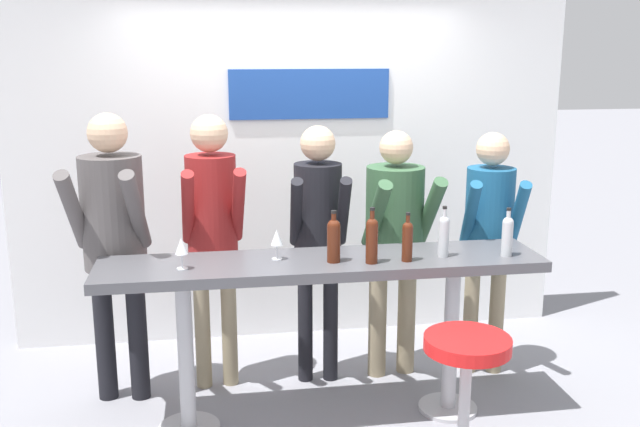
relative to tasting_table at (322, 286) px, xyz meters
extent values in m
plane|color=gray|center=(0.00, 0.00, -0.84)|extent=(40.00, 40.00, 0.00)
cube|color=white|center=(0.00, 1.42, 0.52)|extent=(4.14, 0.10, 2.72)
cube|color=#1E479E|center=(0.12, 1.36, 1.01)|extent=(1.18, 0.02, 0.36)
cube|color=#4C4C51|center=(0.00, 0.00, 0.13)|extent=(2.54, 0.52, 0.06)
cylinder|color=#B2B2B7|center=(-0.79, 0.00, -0.35)|extent=(0.09, 0.09, 0.95)
cylinder|color=#B2B2B7|center=(0.79, 0.00, -0.35)|extent=(0.09, 0.09, 0.95)
cylinder|color=#B2B2B7|center=(0.79, 0.00, -0.83)|extent=(0.36, 0.36, 0.02)
cylinder|color=#B2B2B7|center=(0.63, -0.68, -0.46)|extent=(0.06, 0.06, 0.71)
cylinder|color=red|center=(0.63, -0.68, -0.10)|extent=(0.44, 0.44, 0.07)
cylinder|color=black|center=(-1.30, 0.49, -0.41)|extent=(0.12, 0.12, 0.87)
cylinder|color=black|center=(-1.10, 0.46, -0.41)|extent=(0.12, 0.12, 0.87)
cylinder|color=#514C4C|center=(-1.20, 0.48, 0.37)|extent=(0.42, 0.42, 0.69)
sphere|color=#D6AD89|center=(-1.20, 0.48, 0.85)|extent=(0.24, 0.24, 0.24)
cylinder|color=#514C4C|center=(-1.40, 0.33, 0.42)|extent=(0.14, 0.42, 0.53)
cylinder|color=#514C4C|center=(-1.05, 0.29, 0.42)|extent=(0.14, 0.42, 0.53)
cylinder|color=gray|center=(-0.70, 0.55, -0.42)|extent=(0.10, 0.10, 0.86)
cylinder|color=gray|center=(-0.53, 0.56, -0.42)|extent=(0.10, 0.10, 0.86)
cylinder|color=maroon|center=(-0.61, 0.56, 0.35)|extent=(0.33, 0.33, 0.68)
sphere|color=#D6AD89|center=(-0.61, 0.56, 0.83)|extent=(0.23, 0.23, 0.23)
cylinder|color=maroon|center=(-0.75, 0.39, 0.40)|extent=(0.10, 0.40, 0.52)
cylinder|color=maroon|center=(-0.45, 0.40, 0.40)|extent=(0.10, 0.40, 0.52)
cylinder|color=black|center=(-0.03, 0.54, -0.43)|extent=(0.10, 0.10, 0.82)
cylinder|color=black|center=(0.14, 0.53, -0.43)|extent=(0.10, 0.10, 0.82)
cylinder|color=black|center=(0.06, 0.54, 0.30)|extent=(0.33, 0.33, 0.65)
sphere|color=#D6AD89|center=(0.06, 0.54, 0.76)|extent=(0.22, 0.22, 0.22)
cylinder|color=black|center=(-0.10, 0.39, 0.35)|extent=(0.10, 0.38, 0.49)
cylinder|color=black|center=(0.19, 0.37, 0.35)|extent=(0.10, 0.38, 0.49)
cylinder|color=gray|center=(0.47, 0.55, -0.44)|extent=(0.12, 0.12, 0.80)
cylinder|color=gray|center=(0.67, 0.57, -0.44)|extent=(0.12, 0.12, 0.80)
cylinder|color=#335638|center=(0.57, 0.56, 0.27)|extent=(0.42, 0.42, 0.63)
sphere|color=#D6AD89|center=(0.57, 0.56, 0.72)|extent=(0.22, 0.22, 0.22)
cylinder|color=#335638|center=(0.41, 0.39, 0.32)|extent=(0.13, 0.39, 0.49)
cylinder|color=#335638|center=(0.77, 0.42, 0.32)|extent=(0.13, 0.39, 0.49)
cylinder|color=gray|center=(1.11, 0.50, -0.45)|extent=(0.10, 0.10, 0.79)
cylinder|color=gray|center=(1.28, 0.47, -0.45)|extent=(0.10, 0.10, 0.79)
cylinder|color=#19517A|center=(1.19, 0.48, 0.26)|extent=(0.37, 0.37, 0.63)
sphere|color=#D6AD89|center=(1.19, 0.48, 0.70)|extent=(0.22, 0.22, 0.22)
cylinder|color=#19517A|center=(1.02, 0.36, 0.31)|extent=(0.14, 0.38, 0.48)
cylinder|color=#19517A|center=(1.31, 0.31, 0.31)|extent=(0.14, 0.38, 0.48)
cylinder|color=#4C1E0F|center=(0.47, -0.11, 0.26)|extent=(0.06, 0.06, 0.20)
sphere|color=#4C1E0F|center=(0.47, -0.11, 0.36)|extent=(0.06, 0.06, 0.06)
cylinder|color=#4C1E0F|center=(0.47, -0.11, 0.40)|extent=(0.02, 0.02, 0.07)
cylinder|color=black|center=(0.47, -0.11, 0.44)|extent=(0.03, 0.03, 0.01)
cylinder|color=#B7BCC1|center=(1.06, -0.10, 0.26)|extent=(0.06, 0.06, 0.20)
sphere|color=#B7BCC1|center=(1.06, -0.10, 0.36)|extent=(0.06, 0.06, 0.06)
cylinder|color=#B7BCC1|center=(1.06, -0.10, 0.40)|extent=(0.02, 0.02, 0.07)
cylinder|color=black|center=(1.06, -0.10, 0.44)|extent=(0.03, 0.03, 0.01)
cylinder|color=#B7BCC1|center=(0.70, -0.06, 0.27)|extent=(0.06, 0.06, 0.21)
sphere|color=#B7BCC1|center=(0.70, -0.06, 0.37)|extent=(0.06, 0.06, 0.06)
cylinder|color=#B7BCC1|center=(0.70, -0.06, 0.41)|extent=(0.02, 0.02, 0.07)
cylinder|color=black|center=(0.70, -0.06, 0.45)|extent=(0.03, 0.03, 0.02)
cylinder|color=#4C1E0F|center=(0.06, -0.06, 0.27)|extent=(0.08, 0.08, 0.21)
sphere|color=#4C1E0F|center=(0.06, -0.06, 0.37)|extent=(0.08, 0.08, 0.08)
cylinder|color=#4C1E0F|center=(0.06, -0.06, 0.41)|extent=(0.03, 0.03, 0.07)
cylinder|color=black|center=(0.06, -0.06, 0.45)|extent=(0.03, 0.03, 0.02)
cylinder|color=#4C1E0F|center=(0.26, -0.12, 0.27)|extent=(0.07, 0.07, 0.22)
sphere|color=#4C1E0F|center=(0.26, -0.12, 0.39)|extent=(0.07, 0.07, 0.07)
cylinder|color=#4C1E0F|center=(0.26, -0.12, 0.43)|extent=(0.03, 0.03, 0.08)
cylinder|color=black|center=(0.26, -0.12, 0.47)|extent=(0.03, 0.03, 0.02)
cylinder|color=silver|center=(-0.78, -0.07, 0.17)|extent=(0.06, 0.06, 0.01)
cylinder|color=silver|center=(-0.78, -0.07, 0.21)|extent=(0.01, 0.01, 0.08)
cone|color=silver|center=(-0.78, -0.07, 0.29)|extent=(0.07, 0.07, 0.09)
cylinder|color=silver|center=(-0.25, 0.04, 0.17)|extent=(0.06, 0.06, 0.01)
cylinder|color=silver|center=(-0.25, 0.04, 0.21)|extent=(0.01, 0.01, 0.08)
cone|color=silver|center=(-0.25, 0.04, 0.29)|extent=(0.07, 0.07, 0.09)
camera|label=1|loc=(-0.61, -3.84, 1.34)|focal=40.00mm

